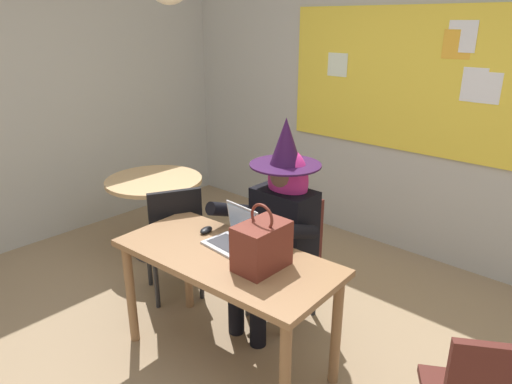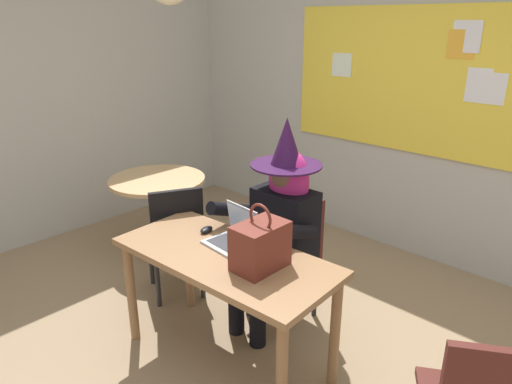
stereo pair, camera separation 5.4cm
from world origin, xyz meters
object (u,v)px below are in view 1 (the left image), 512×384
object	(u,v)px
chair_at_desk	(289,249)
chair_spare_by_window	(174,236)
side_table_round	(155,198)
laptop	(234,236)
person_costumed	(279,217)
handbag	(262,245)
computer_mouse	(206,230)
desk_main	(226,270)

from	to	relation	value
chair_at_desk	chair_spare_by_window	bearing A→B (deg)	-57.69
side_table_round	chair_spare_by_window	distance (m)	0.80
laptop	side_table_round	world-z (taller)	laptop
person_costumed	handbag	bearing A→B (deg)	30.78
chair_at_desk	side_table_round	xyz separation A→B (m)	(-1.47, -0.08, 0.03)
chair_at_desk	computer_mouse	distance (m)	0.66
handbag	chair_at_desk	bearing A→B (deg)	115.78
chair_spare_by_window	laptop	bearing A→B (deg)	-161.55
laptop	chair_at_desk	bearing A→B (deg)	93.77
chair_at_desk	side_table_round	distance (m)	1.47
desk_main	chair_spare_by_window	size ratio (longest dim) A/B	1.52
chair_at_desk	desk_main	bearing A→B (deg)	6.73
computer_mouse	handbag	xyz separation A→B (m)	(0.56, -0.10, 0.12)
person_costumed	chair_spare_by_window	distance (m)	0.85
desk_main	person_costumed	distance (m)	0.57
desk_main	chair_spare_by_window	bearing A→B (deg)	163.37
desk_main	chair_at_desk	world-z (taller)	chair_at_desk
chair_at_desk	laptop	xyz separation A→B (m)	(-0.01, -0.54, 0.30)
handbag	side_table_round	distance (m)	1.90
chair_at_desk	handbag	world-z (taller)	handbag
computer_mouse	chair_spare_by_window	size ratio (longest dim) A/B	0.11
side_table_round	handbag	bearing A→B (deg)	-17.70
desk_main	laptop	xyz separation A→B (m)	(-0.06, 0.14, 0.16)
laptop	side_table_round	bearing A→B (deg)	167.11
desk_main	side_table_round	bearing A→B (deg)	158.60
side_table_round	chair_spare_by_window	xyz separation A→B (m)	(0.72, -0.36, -0.02)
laptop	desk_main	bearing A→B (deg)	-61.69
desk_main	laptop	bearing A→B (deg)	113.73
chair_at_desk	handbag	xyz separation A→B (m)	(0.31, -0.64, 0.38)
handbag	person_costumed	bearing A→B (deg)	120.99
person_costumed	chair_spare_by_window	bearing A→B (deg)	-67.52
laptop	computer_mouse	world-z (taller)	laptop
desk_main	handbag	xyz separation A→B (m)	(0.26, 0.03, 0.24)
handbag	chair_spare_by_window	world-z (taller)	handbag
chair_at_desk	laptop	world-z (taller)	laptop
handbag	side_table_round	xyz separation A→B (m)	(-1.78, 0.57, -0.35)
person_costumed	computer_mouse	xyz separation A→B (m)	(-0.25, -0.43, -0.03)
person_costumed	desk_main	bearing A→B (deg)	5.54
computer_mouse	chair_spare_by_window	world-z (taller)	chair_spare_by_window
computer_mouse	handbag	bearing A→B (deg)	-21.76
chair_spare_by_window	desk_main	bearing A→B (deg)	-170.27
desk_main	side_table_round	xyz separation A→B (m)	(-1.52, 0.60, -0.11)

